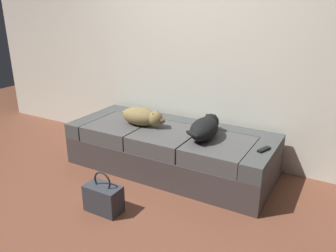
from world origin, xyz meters
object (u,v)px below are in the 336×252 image
Objects in this scene: handbag at (104,198)px; dog_dark at (205,128)px; couch at (170,149)px; dog_tan at (142,117)px; tv_remote at (264,150)px.

dog_dark is at bearing 61.29° from handbag.
handbag is (-0.11, -0.99, -0.10)m from couch.
dog_tan is at bearing -172.30° from couch.
couch is at bearing 175.13° from dog_dark.
handbag is at bearing -96.31° from couch.
dog_dark reaches higher than couch.
tv_remote is (1.33, -0.02, -0.09)m from dog_tan.
couch is at bearing 83.69° from handbag.
dog_dark is (0.74, 0.01, 0.01)m from dog_tan.
couch is 0.46m from dog_tan.
dog_tan is (-0.32, -0.04, 0.33)m from couch.
dog_tan is 3.81× the size of tv_remote.
tv_remote is 0.40× the size of handbag.
couch is 3.64× the size of dog_dark.
handbag is at bearing -77.17° from dog_tan.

